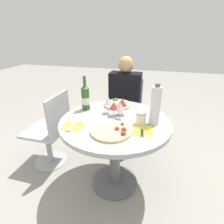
% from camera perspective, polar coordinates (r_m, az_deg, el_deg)
% --- Properties ---
extents(ground_plane, '(12.00, 12.00, 0.00)m').
position_cam_1_polar(ground_plane, '(1.94, 0.89, -21.82)').
color(ground_plane, gray).
rests_on(ground_plane, ground).
extents(dining_table, '(0.95, 0.95, 0.72)m').
position_cam_1_polar(dining_table, '(1.58, 1.02, -7.33)').
color(dining_table, slate).
rests_on(dining_table, ground_plane).
extents(chair_behind_diner, '(0.41, 0.41, 0.85)m').
position_cam_1_polar(chair_behind_diner, '(2.41, 4.38, 0.19)').
color(chair_behind_diner, '#ADADB2').
rests_on(chair_behind_diner, ground_plane).
extents(seated_diner, '(0.39, 0.42, 1.16)m').
position_cam_1_polar(seated_diner, '(2.24, 3.79, 0.95)').
color(seated_diner, black).
rests_on(seated_diner, ground_plane).
extents(chair_empty_side, '(0.41, 0.41, 0.85)m').
position_cam_1_polar(chair_empty_side, '(2.03, -19.27, -6.15)').
color(chair_empty_side, '#ADADB2').
rests_on(chair_empty_side, ground_plane).
extents(pizza_large, '(0.31, 0.31, 0.05)m').
position_cam_1_polar(pizza_large, '(1.32, 0.01, -6.10)').
color(pizza_large, '#E5C17F').
rests_on(pizza_large, dining_table).
extents(pizza_small_far, '(0.28, 0.28, 0.05)m').
position_cam_1_polar(pizza_small_far, '(1.80, 1.79, 2.56)').
color(pizza_small_far, '#E5C17F').
rests_on(pizza_small_far, dining_table).
extents(wine_bottle, '(0.08, 0.08, 0.33)m').
position_cam_1_polar(wine_bottle, '(1.69, -8.65, 4.65)').
color(wine_bottle, '#2D5623').
rests_on(wine_bottle, dining_table).
extents(tall_carafe, '(0.08, 0.08, 0.34)m').
position_cam_1_polar(tall_carafe, '(1.42, 14.01, 2.02)').
color(tall_carafe, silver).
rests_on(tall_carafe, dining_table).
extents(sugar_shaker, '(0.08, 0.08, 0.11)m').
position_cam_1_polar(sugar_shaker, '(1.43, 9.40, -2.05)').
color(sugar_shaker, silver).
rests_on(sugar_shaker, dining_table).
extents(wine_glass_back_right, '(0.08, 0.08, 0.16)m').
position_cam_1_polar(wine_glass_back_right, '(1.56, 3.40, 3.17)').
color(wine_glass_back_right, silver).
rests_on(wine_glass_back_right, dining_table).
extents(wine_glass_back_left, '(0.07, 0.07, 0.16)m').
position_cam_1_polar(wine_glass_back_left, '(1.59, -1.28, 3.69)').
color(wine_glass_back_left, silver).
rests_on(wine_glass_back_left, dining_table).
extents(wine_glass_center, '(0.08, 0.08, 0.13)m').
position_cam_1_polar(wine_glass_center, '(1.54, 0.62, 2.17)').
color(wine_glass_center, silver).
rests_on(wine_glass_center, dining_table).
extents(wine_glass_front_right, '(0.07, 0.07, 0.16)m').
position_cam_1_polar(wine_glass_front_right, '(1.48, 2.67, 1.68)').
color(wine_glass_front_right, silver).
rests_on(wine_glass_front_right, dining_table).
extents(place_setting_left, '(0.17, 0.19, 0.01)m').
position_cam_1_polar(place_setting_left, '(1.44, -12.84, -4.43)').
color(place_setting_left, yellow).
rests_on(place_setting_left, dining_table).
extents(place_setting_right, '(0.17, 0.19, 0.01)m').
position_cam_1_polar(place_setting_right, '(1.36, 9.99, -5.89)').
color(place_setting_right, yellow).
rests_on(place_setting_right, dining_table).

